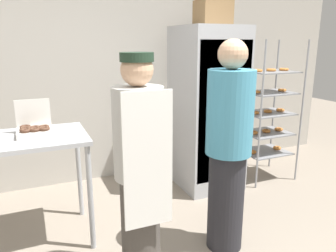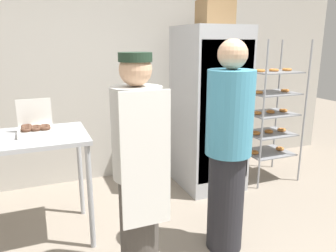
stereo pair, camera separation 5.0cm
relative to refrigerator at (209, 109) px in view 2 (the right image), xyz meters
name	(u,v)px [view 2 (the right image)]	position (x,y,z in m)	size (l,w,h in m)	color
back_wall	(118,64)	(-0.86, 0.72, 0.49)	(6.40, 0.12, 2.81)	#B7B2A8
refrigerator	(209,109)	(0.00, 0.00, 0.00)	(0.67, 0.78, 1.84)	#ADAFB5
baking_rack	(270,113)	(0.78, -0.13, -0.08)	(0.62, 0.50, 1.69)	#93969B
prep_counter	(14,151)	(-2.03, -0.47, -0.10)	(1.15, 0.67, 0.93)	#ADAFB5
donut_box	(36,129)	(-1.86, -0.45, 0.07)	(0.28, 0.23, 0.28)	silver
cardboard_storage_box	(215,13)	(0.09, 0.08, 1.06)	(0.37, 0.29, 0.29)	#937047
person_baker	(138,169)	(-1.24, -1.24, -0.08)	(0.34, 0.36, 1.61)	#47423D
person_customer	(228,148)	(-0.48, -1.17, -0.05)	(0.36, 0.36, 1.69)	#232328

